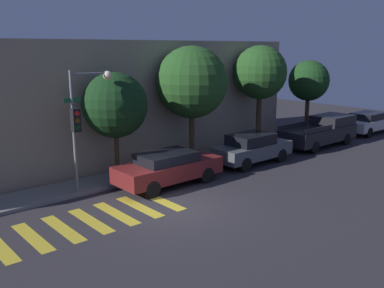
{
  "coord_description": "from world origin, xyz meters",
  "views": [
    {
      "loc": [
        -9.09,
        -11.69,
        5.75
      ],
      "look_at": [
        2.83,
        2.1,
        1.6
      ],
      "focal_mm": 40.0,
      "sensor_mm": 36.0,
      "label": 1
    }
  ],
  "objects": [
    {
      "name": "sedan_middle",
      "position": [
        6.8,
        2.1,
        0.8
      ],
      "size": [
        4.35,
        1.76,
        1.53
      ],
      "color": "#4C5156",
      "rests_on": "ground"
    },
    {
      "name": "tree_midblock",
      "position": [
        4.74,
        4.32,
        4.04
      ],
      "size": [
        3.56,
        3.56,
        5.83
      ],
      "color": "#4C3823",
      "rests_on": "ground"
    },
    {
      "name": "sidewalk",
      "position": [
        0.0,
        4.15,
        0.07
      ],
      "size": [
        26.0,
        1.89,
        0.14
      ],
      "primitive_type": "cube",
      "color": "slate",
      "rests_on": "ground"
    },
    {
      "name": "crosswalk",
      "position": [
        -2.84,
        0.8,
        0.0
      ],
      "size": [
        6.39,
        2.6,
        0.0
      ],
      "color": "gold",
      "rests_on": "ground"
    },
    {
      "name": "building_row",
      "position": [
        0.0,
        8.49,
        3.03
      ],
      "size": [
        26.0,
        6.0,
        6.07
      ],
      "primitive_type": "cube",
      "color": "gray",
      "rests_on": "ground"
    },
    {
      "name": "sedan_far_end",
      "position": [
        18.6,
        2.1,
        0.77
      ],
      "size": [
        4.34,
        1.78,
        1.43
      ],
      "color": "silver",
      "rests_on": "ground"
    },
    {
      "name": "pickup_truck",
      "position": [
        12.97,
        2.1,
        0.88
      ],
      "size": [
        5.35,
        1.97,
        1.71
      ],
      "color": "black",
      "rests_on": "ground"
    },
    {
      "name": "tree_behind_truck",
      "position": [
        14.68,
        4.32,
        3.61
      ],
      "size": [
        2.6,
        2.6,
        4.94
      ],
      "color": "#4C3823",
      "rests_on": "ground"
    },
    {
      "name": "traffic_light_pole",
      "position": [
        -1.62,
        3.37,
        3.3
      ],
      "size": [
        2.1,
        0.56,
        4.9
      ],
      "color": "slate",
      "rests_on": "ground"
    },
    {
      "name": "ground_plane",
      "position": [
        0.0,
        0.0,
        0.0
      ],
      "size": [
        60.0,
        60.0,
        0.0
      ],
      "primitive_type": "plane",
      "color": "#2D2B30"
    },
    {
      "name": "tree_near_corner",
      "position": [
        0.36,
        4.32,
        3.3
      ],
      "size": [
        2.84,
        2.84,
        4.72
      ],
      "color": "#42301E",
      "rests_on": "ground"
    },
    {
      "name": "tree_far_end",
      "position": [
        9.87,
        4.32,
        4.31
      ],
      "size": [
        3.04,
        3.04,
        5.86
      ],
      "color": "#4C3823",
      "rests_on": "ground"
    },
    {
      "name": "sedan_near_corner",
      "position": [
        1.51,
        2.1,
        0.78
      ],
      "size": [
        4.66,
        1.85,
        1.44
      ],
      "color": "maroon",
      "rests_on": "ground"
    }
  ]
}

